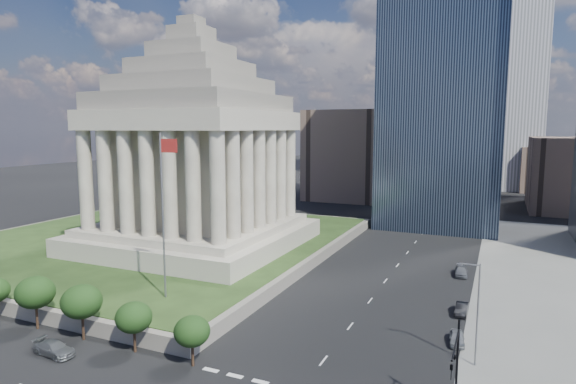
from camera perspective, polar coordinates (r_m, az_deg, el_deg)
The scene contains 15 objects.
ground at distance 124.64m, azimuth 16.81°, elevation -3.14°, with size 500.00×500.00×0.00m, color black.
plaza_terrace at distance 95.82m, azimuth -15.49°, elevation -5.71°, with size 66.00×70.00×1.80m, color #5E5A51.
plaza_lawn at distance 95.61m, azimuth -15.51°, elevation -5.15°, with size 64.00×68.00×0.10m, color #1F3315.
war_memorial at distance 85.11m, azimuth -11.06°, elevation 6.73°, with size 34.00×34.00×39.00m, color gray, non-canonical shape.
flagpole at distance 59.31m, azimuth -14.52°, elevation -1.71°, with size 2.52×0.24×20.00m.
tree_row at distance 64.67m, azimuth -29.66°, elevation -10.93°, with size 53.00×4.00×6.00m, color black, non-canonical shape.
midrise_glass at distance 117.66m, azimuth 18.04°, elevation 10.88°, with size 26.00×26.00×60.00m, color black.
building_filler_ne at distance 153.18m, azimuth 30.38°, elevation 1.86°, with size 20.00×30.00×20.00m, color brown.
building_filler_nw at distance 158.41m, azimuth 7.57°, elevation 4.43°, with size 24.00×30.00×28.00m, color brown.
traffic_signal_ne at distance 39.40m, azimuth 19.24°, elevation -18.69°, with size 0.30×5.74×8.00m.
street_lamp_north at distance 49.64m, azimuth 21.38°, elevation -12.70°, with size 2.13×0.22×10.00m.
suv_grey at distance 55.40m, azimuth -25.99°, elevation -16.31°, with size 4.78×1.94×1.39m, color #4E5155.
parked_sedan_near at distance 55.47m, azimuth 19.38°, elevation -16.01°, with size 3.71×1.49×1.26m, color gray.
parked_sedan_mid at distance 63.64m, azimuth 19.89°, elevation -12.90°, with size 1.39×3.99×1.31m, color black.
parked_sedan_far at distance 79.11m, azimuth 19.84°, elevation -8.79°, with size 4.50×1.81×1.53m, color slate.
Camera 1 is at (14.81, -21.71, 22.38)m, focal length 30.00 mm.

